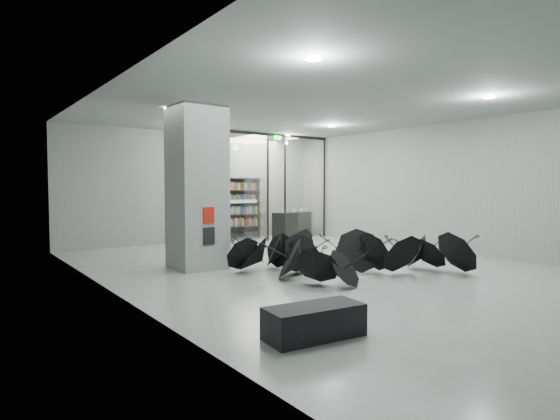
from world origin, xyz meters
TOP-DOWN VIEW (x-y plane):
  - room at (0.00, 0.00)m, footprint 14.00×14.02m
  - column at (-2.50, 2.00)m, footprint 1.20×1.20m
  - fire_cabinet at (-2.50, 1.38)m, footprint 0.28×0.04m
  - info_panel at (-2.50, 1.38)m, footprint 0.30×0.03m
  - exit_sign at (2.40, 5.30)m, footprint 0.30×0.06m
  - glass_partition at (2.39, 5.50)m, footprint 5.06×0.08m
  - bench at (-3.59, -3.72)m, footprint 1.42×0.74m
  - bookshelf at (1.39, 6.75)m, footprint 2.17×0.62m
  - shop_counter at (3.66, 6.03)m, footprint 1.75×0.96m
  - umbrella_cluster at (-0.13, -0.61)m, footprint 4.89×4.45m

SIDE VIEW (x-z plane):
  - bench at x=-3.59m, z-range 0.00..0.44m
  - umbrella_cluster at x=-0.13m, z-range -0.36..0.98m
  - shop_counter at x=3.66m, z-range 0.00..0.99m
  - info_panel at x=-2.50m, z-range 0.64..1.06m
  - bookshelf at x=1.39m, z-range 0.00..2.36m
  - fire_cabinet at x=-2.50m, z-range 1.16..1.54m
  - column at x=-2.50m, z-range 0.00..4.00m
  - glass_partition at x=2.39m, z-range 0.18..4.18m
  - room at x=0.00m, z-range 0.84..4.85m
  - exit_sign at x=2.40m, z-range 3.74..3.90m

